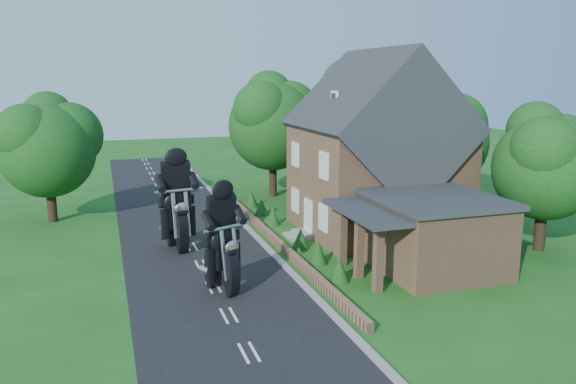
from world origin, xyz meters
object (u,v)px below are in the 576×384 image
object	(u,v)px
motorcycle_follow	(178,235)
house	(376,156)
annex	(431,232)
garden_wall	(276,241)
motorcycle_lead	(222,276)

from	to	relation	value
motorcycle_follow	house	bearing A→B (deg)	170.13
annex	garden_wall	bearing A→B (deg)	133.84
house	motorcycle_follow	xyz separation A→B (m)	(-11.20, -0.26, -3.56)
house	annex	world-z (taller)	house
annex	motorcycle_lead	distance (m)	9.66
garden_wall	annex	xyz separation A→B (m)	(5.57, -5.80, 1.57)
garden_wall	motorcycle_follow	distance (m)	5.10
house	motorcycle_lead	world-z (taller)	house
garden_wall	house	xyz separation A→B (m)	(6.19, 1.00, 4.14)
garden_wall	motorcycle_lead	distance (m)	6.97
motorcycle_lead	garden_wall	bearing A→B (deg)	-148.65
garden_wall	house	bearing A→B (deg)	9.17
garden_wall	annex	world-z (taller)	annex
annex	motorcycle_lead	xyz separation A→B (m)	(-9.61, 0.14, -1.06)
garden_wall	motorcycle_lead	xyz separation A→B (m)	(-4.04, -5.66, 0.50)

